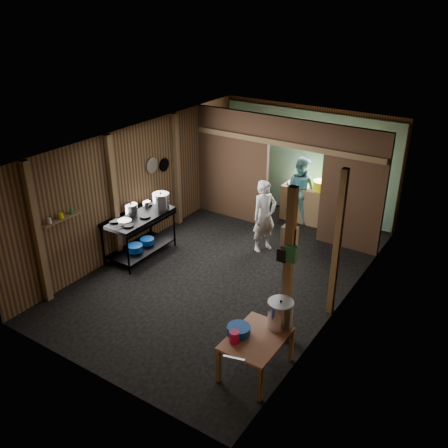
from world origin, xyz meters
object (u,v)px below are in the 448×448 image
Objects in this scene: stove_pot_large at (161,201)px; pink_bucket at (234,337)px; gas_range at (140,235)px; cook at (264,216)px; prep_table at (256,354)px; yellow_tub at (322,186)px; stock_pot at (280,315)px.

stove_pot_large reaches higher than pink_bucket.
gas_range is 2.59m from cook.
gas_range is 4.08m from prep_table.
cook reaches higher than prep_table.
yellow_tub reaches higher than prep_table.
pink_bucket is at bearing -130.41° from prep_table.
yellow_tub is at bearing 103.38° from prep_table.
prep_table is (3.71, -1.69, -0.16)m from gas_range.
stock_pot reaches higher than pink_bucket.
stock_pot is at bearing -26.10° from stove_pot_large.
pink_bucket is at bearing -132.25° from cook.
yellow_tub is at bearing 53.97° from gas_range.
stock_pot is at bearing 61.13° from pink_bucket.
gas_range is at bearing 150.93° from pink_bucket.
gas_range is 4.01m from pink_bucket.
stock_pot is (3.86, -1.28, 0.35)m from gas_range.
stock_pot is (3.69, -1.81, -0.27)m from stove_pot_large.
stock_pot is 0.29× the size of cook.
cook is (2.00, 1.62, 0.31)m from gas_range.
stove_pot_large is at bearing 145.90° from cook.
yellow_tub is 0.26× the size of cook.
prep_table is 2.28× the size of stock_pot.
stove_pot_large is at bearing -128.67° from yellow_tub.
cook is (-1.86, 2.90, -0.03)m from stock_pot.
gas_range is at bearing -126.03° from yellow_tub.
prep_table is 2.90× the size of stove_pot_large.
stock_pot is 3.45m from cook.
yellow_tub is (-1.22, 5.12, 0.66)m from prep_table.
cook is at bearing 30.90° from stove_pot_large.
gas_range is at bearing 153.99° from cook.
cook reaches higher than yellow_tub.
yellow_tub is at bearing 100.59° from pink_bucket.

